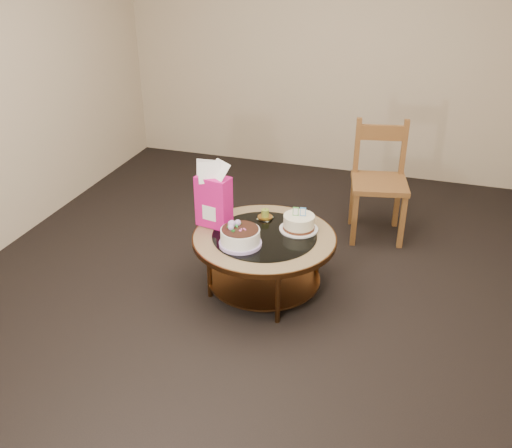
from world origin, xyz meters
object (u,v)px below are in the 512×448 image
(gift_bag, at_px, (214,195))
(cream_cake, at_px, (299,223))
(dining_chair, at_px, (379,180))
(decorated_cake, at_px, (240,238))
(coffee_table, at_px, (264,245))

(gift_bag, bearing_deg, cream_cake, 21.58)
(gift_bag, height_order, dining_chair, dining_chair)
(decorated_cake, bearing_deg, coffee_table, 57.19)
(decorated_cake, bearing_deg, gift_bag, 140.88)
(gift_bag, distance_m, dining_chair, 1.53)
(cream_cake, height_order, gift_bag, gift_bag)
(cream_cake, xyz_separation_m, dining_chair, (0.45, 0.99, -0.02))
(gift_bag, bearing_deg, dining_chair, 57.35)
(cream_cake, relative_size, gift_bag, 0.57)
(coffee_table, height_order, dining_chair, dining_chair)
(coffee_table, relative_size, gift_bag, 2.10)
(cream_cake, distance_m, dining_chair, 1.08)
(coffee_table, height_order, cream_cake, cream_cake)
(coffee_table, distance_m, dining_chair, 1.32)
(decorated_cake, distance_m, dining_chair, 1.53)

